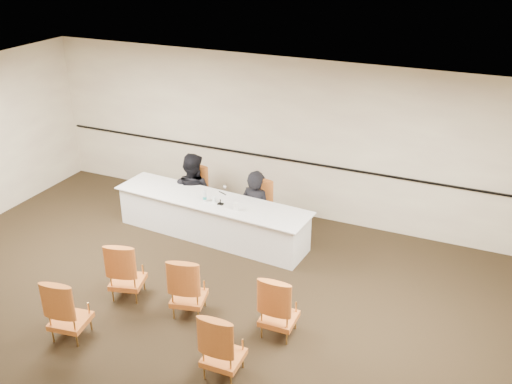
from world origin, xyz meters
TOP-DOWN VIEW (x-y plane):
  - floor at (0.00, 0.00)m, footprint 10.00×10.00m
  - ceiling at (0.00, 0.00)m, footprint 10.00×10.00m
  - wall_back at (0.00, 4.00)m, footprint 10.00×0.04m
  - wall_rail at (0.00, 3.96)m, footprint 9.80×0.04m
  - panel_table at (-0.85, 2.55)m, footprint 3.69×1.11m
  - panelist_main at (-0.20, 3.05)m, footprint 0.70×0.53m
  - panelist_main_chair at (-0.20, 3.05)m, footprint 0.54×0.54m
  - panelist_second at (-1.58, 3.15)m, footprint 0.86×0.68m
  - panelist_second_chair at (-1.58, 3.15)m, footprint 0.54×0.54m
  - papers at (-0.48, 2.44)m, footprint 0.31×0.23m
  - microphone at (-0.60, 2.44)m, footprint 0.12×0.22m
  - water_bottle at (-0.91, 2.44)m, footprint 0.09×0.09m
  - drinking_glass at (-0.75, 2.48)m, footprint 0.08×0.08m
  - coffee_cup at (-0.26, 2.35)m, footprint 0.09×0.09m
  - aud_chair_front_left at (-1.14, 0.43)m, footprint 0.61×0.61m
  - aud_chair_front_mid at (-0.09, 0.43)m, footprint 0.60×0.60m
  - aud_chair_front_right at (1.25, 0.53)m, footprint 0.51×0.51m
  - aud_chair_back_left at (-1.28, -0.66)m, footprint 0.57×0.57m
  - aud_chair_back_right at (0.92, -0.47)m, footprint 0.51×0.51m

SIDE VIEW (x-z plane):
  - floor at x=0.00m, z-range 0.00..0.00m
  - panelist_main at x=-0.20m, z-range -0.54..1.19m
  - panel_table at x=-0.85m, z-range 0.00..0.73m
  - panelist_second at x=-1.58m, z-range -0.47..1.26m
  - panelist_main_chair at x=-0.20m, z-range 0.00..0.95m
  - panelist_second_chair at x=-1.58m, z-range 0.00..0.95m
  - aud_chair_front_left at x=-1.14m, z-range 0.00..0.95m
  - aud_chair_front_mid at x=-0.09m, z-range 0.00..0.95m
  - aud_chair_front_right at x=1.25m, z-range 0.00..0.95m
  - aud_chair_back_left at x=-1.28m, z-range 0.00..0.95m
  - aud_chair_back_right at x=0.92m, z-range 0.00..0.95m
  - papers at x=-0.48m, z-range 0.73..0.73m
  - drinking_glass at x=-0.75m, z-range 0.73..0.83m
  - coffee_cup at x=-0.26m, z-range 0.73..0.86m
  - water_bottle at x=-0.91m, z-range 0.73..0.95m
  - microphone at x=-0.60m, z-range 0.73..1.03m
  - wall_rail at x=0.00m, z-range 1.09..1.11m
  - wall_back at x=0.00m, z-range 0.00..3.00m
  - ceiling at x=0.00m, z-range 3.00..3.00m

